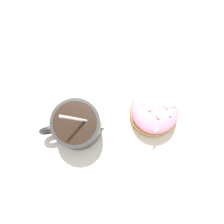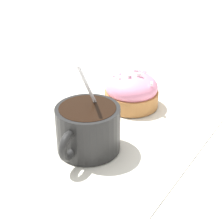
{
  "view_description": "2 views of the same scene",
  "coord_description": "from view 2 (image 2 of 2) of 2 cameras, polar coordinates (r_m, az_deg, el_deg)",
  "views": [
    {
      "loc": [
        -0.02,
        -0.08,
        0.54
      ],
      "look_at": [
        -0.0,
        0.01,
        0.03
      ],
      "focal_mm": 50.0,
      "sensor_mm": 36.0,
      "label": 1
    },
    {
      "loc": [
        -0.4,
        -0.2,
        0.27
      ],
      "look_at": [
        -0.01,
        -0.01,
        0.03
      ],
      "focal_mm": 60.0,
      "sensor_mm": 36.0,
      "label": 2
    }
  ],
  "objects": [
    {
      "name": "ground_plane",
      "position": [
        0.52,
        0.01,
        -2.18
      ],
      "size": [
        3.0,
        3.0,
        0.0
      ],
      "primitive_type": "plane",
      "color": "silver"
    },
    {
      "name": "paper_napkin",
      "position": [
        0.52,
        0.01,
        -2.04
      ],
      "size": [
        0.28,
        0.28,
        0.0
      ],
      "color": "white",
      "rests_on": "ground_plane"
    },
    {
      "name": "coffee_cup",
      "position": [
        0.46,
        -3.85,
        -2.27
      ],
      "size": [
        0.11,
        0.08,
        0.12
      ],
      "color": "black",
      "rests_on": "paper_napkin"
    },
    {
      "name": "frosted_pastry",
      "position": [
        0.56,
        3.41,
        3.1
      ],
      "size": [
        0.08,
        0.08,
        0.06
      ],
      "color": "#B2753D",
      "rests_on": "paper_napkin"
    }
  ]
}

